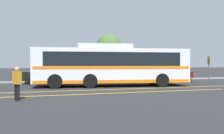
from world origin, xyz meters
TOP-DOWN VIEW (x-y plane):
  - ground_plane at (0.00, 0.00)m, footprint 220.00×220.00m
  - lane_strip_0 at (0.12, -2.38)m, footprint 31.49×0.20m
  - lane_strip_1 at (0.12, -4.25)m, footprint 31.49×0.20m
  - curb_strip at (0.12, 5.13)m, footprint 39.49×0.36m
  - transit_bus at (0.10, -0.18)m, footprint 11.99×4.02m
  - parked_car_1 at (-4.47, 3.74)m, footprint 4.58×2.07m
  - parked_car_2 at (1.47, 3.53)m, footprint 4.15×2.05m
  - parked_car_3 at (7.55, 3.69)m, footprint 4.13×2.05m
  - pedestrian_0 at (-5.94, -5.56)m, footprint 0.43×0.47m
  - bus_stop_sign at (7.53, -1.95)m, footprint 0.08×0.40m
  - tree_0 at (1.99, 7.51)m, footprint 2.99×2.99m

SIDE VIEW (x-z plane):
  - ground_plane at x=0.00m, z-range 0.00..0.00m
  - lane_strip_0 at x=0.12m, z-range 0.00..0.01m
  - lane_strip_1 at x=0.12m, z-range 0.00..0.01m
  - curb_strip at x=0.12m, z-range 0.00..0.15m
  - parked_car_2 at x=1.47m, z-range 0.02..1.41m
  - parked_car_3 at x=7.55m, z-range 0.02..1.44m
  - parked_car_1 at x=-4.47m, z-range -0.01..1.61m
  - pedestrian_0 at x=-5.94m, z-range 0.10..1.64m
  - bus_stop_sign at x=7.53m, z-range 0.31..2.65m
  - transit_bus at x=0.10m, z-range 0.03..3.23m
  - tree_0 at x=1.99m, z-range 1.03..6.12m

